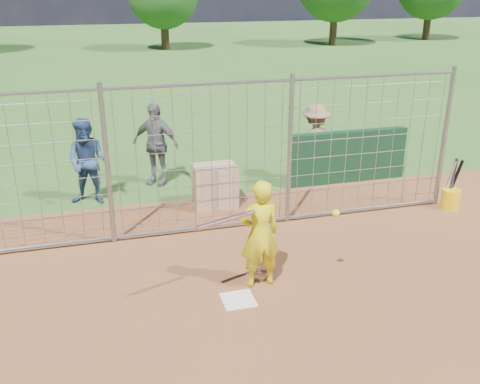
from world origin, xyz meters
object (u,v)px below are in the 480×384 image
object	(u,v)px
batter	(260,234)
bystander_a	(88,162)
bystander_c	(315,143)
bucket_with_bats	(451,196)
bystander_b	(155,144)
equipment_bin	(215,186)

from	to	relation	value
batter	bystander_a	world-z (taller)	bystander_a
bystander_a	bystander_c	bearing A→B (deg)	19.92
batter	bucket_with_bats	distance (m)	4.58
bucket_with_bats	batter	bearing A→B (deg)	-159.00
bystander_b	equipment_bin	xyz separation A→B (m)	(0.90, -1.50, -0.46)
bystander_b	bystander_c	bearing A→B (deg)	22.19
bystander_b	bystander_c	distance (m)	3.32
batter	bystander_b	xyz separation A→B (m)	(-0.87, 4.43, 0.08)
batter	bystander_a	size ratio (longest dim) A/B	0.94
bystander_a	bucket_with_bats	bearing A→B (deg)	1.39
bystander_b	batter	bearing A→B (deg)	-45.08
batter	bystander_c	distance (m)	4.45
batter	bucket_with_bats	xyz separation A→B (m)	(4.25, 1.63, -0.53)
batter	bucket_with_bats	world-z (taller)	batter
bystander_a	equipment_bin	bearing A→B (deg)	0.42
batter	bucket_with_bats	size ratio (longest dim) A/B	1.60
bystander_a	bystander_b	world-z (taller)	bystander_b
bystander_c	equipment_bin	xyz separation A→B (m)	(-2.35, -0.83, -0.42)
batter	bystander_c	size ratio (longest dim) A/B	0.95
bystander_b	equipment_bin	distance (m)	1.81
bystander_b	bystander_c	size ratio (longest dim) A/B	1.05
bystander_c	batter	bearing A→B (deg)	54.95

